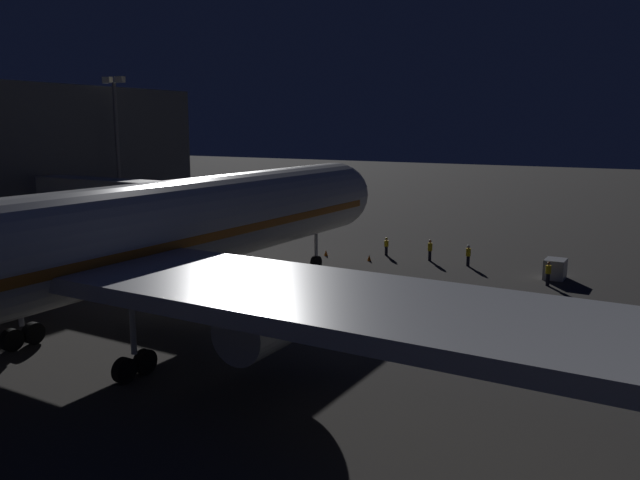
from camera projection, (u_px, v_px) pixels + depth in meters
ground_plane at (221, 306)px, 42.04m from camera, size 320.00×320.00×0.00m
airliner_at_gate at (54, 252)px, 30.47m from camera, size 54.36×63.05×18.09m
jet_bridge at (152, 197)px, 52.85m from camera, size 23.42×3.40×7.42m
apron_floodlight_mast at (117, 145)px, 65.71m from camera, size 2.90×0.50×16.65m
baggage_container_near_belt at (555, 269)px, 49.44m from camera, size 1.52×1.90×1.55m
ground_crew_by_belt_loader at (386, 245)px, 58.32m from camera, size 0.40×0.40×1.66m
ground_crew_marshaller_fwd at (468, 255)px, 53.77m from camera, size 0.40×0.40×1.82m
ground_crew_by_tug at (548, 273)px, 47.19m from camera, size 0.40×0.40×1.82m
ground_crew_walking_aft at (430, 249)px, 55.92m from camera, size 0.40×0.40×1.87m
traffic_cone_nose_port at (369, 258)px, 56.05m from camera, size 0.36×0.36×0.55m
traffic_cone_nose_starboard at (326, 253)px, 58.23m from camera, size 0.36×0.36×0.55m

